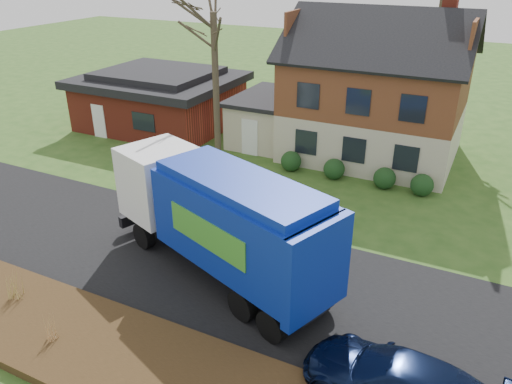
% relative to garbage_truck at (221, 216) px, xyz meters
% --- Properties ---
extents(ground, '(120.00, 120.00, 0.00)m').
position_rel_garbage_truck_xyz_m(ground, '(-0.30, 0.28, -2.39)').
color(ground, '#2B501A').
rests_on(ground, ground).
extents(road, '(80.00, 7.00, 0.02)m').
position_rel_garbage_truck_xyz_m(road, '(-0.30, 0.28, -2.38)').
color(road, black).
rests_on(road, ground).
extents(mulch_verge, '(80.00, 3.50, 0.30)m').
position_rel_garbage_truck_xyz_m(mulch_verge, '(-0.30, -5.02, -2.24)').
color(mulch_verge, '#302010').
rests_on(mulch_verge, ground).
extents(main_house, '(12.95, 8.95, 9.26)m').
position_rel_garbage_truck_xyz_m(main_house, '(1.19, 14.19, 1.64)').
color(main_house, beige).
rests_on(main_house, ground).
extents(ranch_house, '(9.80, 8.20, 3.70)m').
position_rel_garbage_truck_xyz_m(ranch_house, '(-12.30, 13.28, -0.58)').
color(ranch_house, '#993221').
rests_on(ranch_house, ground).
extents(garbage_truck, '(9.98, 5.84, 4.15)m').
position_rel_garbage_truck_xyz_m(garbage_truck, '(0.00, 0.00, 0.00)').
color(garbage_truck, black).
rests_on(garbage_truck, ground).
extents(silver_sedan, '(5.40, 2.87, 1.69)m').
position_rel_garbage_truck_xyz_m(silver_sedan, '(-0.31, 3.69, -1.55)').
color(silver_sedan, '#95989C').
rests_on(silver_sedan, ground).
extents(navy_wagon, '(5.28, 2.55, 1.48)m').
position_rel_garbage_truck_xyz_m(navy_wagon, '(6.91, -3.04, -1.65)').
color(navy_wagon, black).
rests_on(navy_wagon, ground).
extents(grass_clump_west, '(0.36, 0.29, 0.95)m').
position_rel_garbage_truck_xyz_m(grass_clump_west, '(-5.19, -4.56, -1.62)').
color(grass_clump_west, tan).
rests_on(grass_clump_west, mulch_verge).
extents(grass_clump_mid, '(0.30, 0.25, 0.85)m').
position_rel_garbage_truck_xyz_m(grass_clump_mid, '(-2.64, -5.41, -1.67)').
color(grass_clump_mid, tan).
rests_on(grass_clump_mid, mulch_verge).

